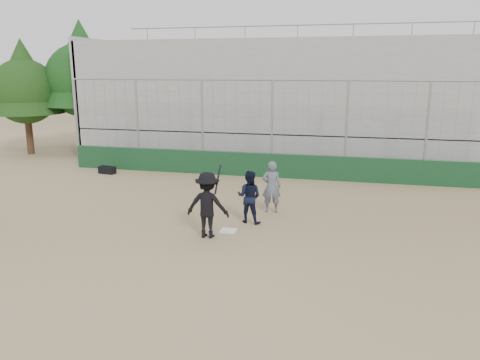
% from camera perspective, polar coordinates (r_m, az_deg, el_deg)
% --- Properties ---
extents(ground, '(90.00, 90.00, 0.00)m').
position_cam_1_polar(ground, '(13.16, -1.43, -6.25)').
color(ground, olive).
rests_on(ground, ground).
extents(home_plate, '(0.44, 0.44, 0.02)m').
position_cam_1_polar(home_plate, '(13.15, -1.43, -6.20)').
color(home_plate, white).
rests_on(home_plate, ground).
extents(backstop, '(18.10, 0.25, 4.04)m').
position_cam_1_polar(backstop, '(19.55, 3.85, 3.12)').
color(backstop, '#11351B').
rests_on(backstop, ground).
extents(bleachers, '(20.25, 6.70, 6.98)m').
position_cam_1_polar(bleachers, '(24.19, 5.94, 9.72)').
color(bleachers, gray).
rests_on(bleachers, ground).
extents(tree_left, '(4.48, 4.48, 7.00)m').
position_cam_1_polar(tree_left, '(27.02, -18.69, 12.58)').
color(tree_left, '#3D2A16').
rests_on(tree_left, ground).
extents(tree_right, '(3.84, 3.84, 6.00)m').
position_cam_1_polar(tree_right, '(27.22, -24.83, 10.74)').
color(tree_right, '#352013').
rests_on(tree_right, ground).
extents(batter_at_plate, '(1.16, 0.78, 1.93)m').
position_cam_1_polar(batter_at_plate, '(12.49, -3.98, -3.05)').
color(batter_at_plate, black).
rests_on(batter_at_plate, ground).
extents(catcher_crouched, '(0.87, 0.74, 1.07)m').
position_cam_1_polar(catcher_crouched, '(13.71, 1.11, -3.10)').
color(catcher_crouched, black).
rests_on(catcher_crouched, ground).
extents(umpire, '(0.66, 0.49, 1.48)m').
position_cam_1_polar(umpire, '(14.71, 3.85, -1.14)').
color(umpire, '#525C69').
rests_on(umpire, ground).
extents(equipment_bag, '(0.78, 0.43, 0.36)m').
position_cam_1_polar(equipment_bag, '(21.11, -15.89, 1.19)').
color(equipment_bag, black).
rests_on(equipment_bag, ground).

